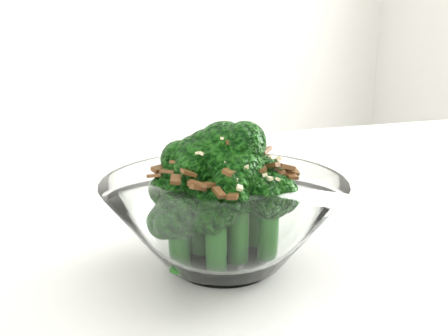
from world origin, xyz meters
TOP-DOWN VIEW (x-y plane):
  - table at (-0.03, 0.14)m, footprint 1.33×1.02m
  - broccoli_dish at (-0.22, 0.06)m, footprint 0.20×0.20m

SIDE VIEW (x-z plane):
  - table at x=-0.03m, z-range 0.31..1.06m
  - broccoli_dish at x=-0.22m, z-range 0.74..0.86m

